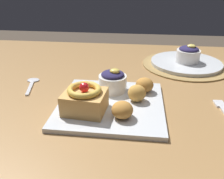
{
  "coord_description": "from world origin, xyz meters",
  "views": [
    {
      "loc": [
        0.05,
        -0.63,
        1.05
      ],
      "look_at": [
        -0.02,
        -0.06,
        0.77
      ],
      "focal_mm": 38.03,
      "sensor_mm": 36.0,
      "label": 1
    }
  ],
  "objects_px": {
    "fritter_middle": "(137,93)",
    "back_ramekin": "(188,54)",
    "fritter_front": "(122,110)",
    "fritter_back": "(145,85)",
    "berry_ramekin": "(113,81)",
    "spoon": "(32,83)",
    "cake_slice": "(85,99)",
    "back_plate": "(186,63)",
    "front_plate": "(111,104)",
    "fork": "(224,110)"
  },
  "relations": [
    {
      "from": "cake_slice",
      "to": "fritter_front",
      "type": "height_order",
      "value": "cake_slice"
    },
    {
      "from": "fritter_back",
      "to": "back_ramekin",
      "type": "distance_m",
      "value": 0.31
    },
    {
      "from": "cake_slice",
      "to": "back_plate",
      "type": "height_order",
      "value": "cake_slice"
    },
    {
      "from": "berry_ramekin",
      "to": "fritter_back",
      "type": "relative_size",
      "value": 1.57
    },
    {
      "from": "front_plate",
      "to": "cake_slice",
      "type": "relative_size",
      "value": 2.55
    },
    {
      "from": "fritter_back",
      "to": "cake_slice",
      "type": "bearing_deg",
      "value": -139.28
    },
    {
      "from": "spoon",
      "to": "cake_slice",
      "type": "bearing_deg",
      "value": -141.54
    },
    {
      "from": "fork",
      "to": "front_plate",
      "type": "bearing_deg",
      "value": 88.43
    },
    {
      "from": "fritter_front",
      "to": "spoon",
      "type": "xyz_separation_m",
      "value": [
        -0.3,
        0.18,
        -0.03
      ]
    },
    {
      "from": "back_ramekin",
      "to": "spoon",
      "type": "distance_m",
      "value": 0.57
    },
    {
      "from": "front_plate",
      "to": "fritter_middle",
      "type": "bearing_deg",
      "value": 14.78
    },
    {
      "from": "fritter_front",
      "to": "back_plate",
      "type": "distance_m",
      "value": 0.47
    },
    {
      "from": "cake_slice",
      "to": "fritter_back",
      "type": "distance_m",
      "value": 0.19
    },
    {
      "from": "fritter_back",
      "to": "back_ramekin",
      "type": "relative_size",
      "value": 0.58
    },
    {
      "from": "cake_slice",
      "to": "fritter_middle",
      "type": "bearing_deg",
      "value": 28.37
    },
    {
      "from": "berry_ramekin",
      "to": "fritter_back",
      "type": "bearing_deg",
      "value": 2.01
    },
    {
      "from": "fritter_front",
      "to": "fork",
      "type": "height_order",
      "value": "fritter_front"
    },
    {
      "from": "berry_ramekin",
      "to": "fork",
      "type": "relative_size",
      "value": 0.64
    },
    {
      "from": "berry_ramekin",
      "to": "fritter_back",
      "type": "distance_m",
      "value": 0.09
    },
    {
      "from": "front_plate",
      "to": "spoon",
      "type": "xyz_separation_m",
      "value": [
        -0.27,
        0.11,
        -0.0
      ]
    },
    {
      "from": "fork",
      "to": "spoon",
      "type": "xyz_separation_m",
      "value": [
        -0.56,
        0.1,
        0.0
      ]
    },
    {
      "from": "fritter_front",
      "to": "fritter_back",
      "type": "xyz_separation_m",
      "value": [
        0.05,
        0.14,
        0.0
      ]
    },
    {
      "from": "berry_ramekin",
      "to": "back_plate",
      "type": "bearing_deg",
      "value": 47.48
    },
    {
      "from": "fritter_front",
      "to": "fork",
      "type": "xyz_separation_m",
      "value": [
        0.26,
        0.08,
        -0.03
      ]
    },
    {
      "from": "fritter_back",
      "to": "back_ramekin",
      "type": "height_order",
      "value": "back_ramekin"
    },
    {
      "from": "berry_ramekin",
      "to": "front_plate",
      "type": "bearing_deg",
      "value": -86.77
    },
    {
      "from": "back_plate",
      "to": "fork",
      "type": "relative_size",
      "value": 2.1
    },
    {
      "from": "front_plate",
      "to": "fritter_front",
      "type": "relative_size",
      "value": 5.37
    },
    {
      "from": "front_plate",
      "to": "fork",
      "type": "height_order",
      "value": "front_plate"
    },
    {
      "from": "cake_slice",
      "to": "fritter_back",
      "type": "xyz_separation_m",
      "value": [
        0.14,
        0.12,
        -0.01
      ]
    },
    {
      "from": "back_ramekin",
      "to": "spoon",
      "type": "xyz_separation_m",
      "value": [
        -0.52,
        -0.23,
        -0.04
      ]
    },
    {
      "from": "front_plate",
      "to": "spoon",
      "type": "height_order",
      "value": "front_plate"
    },
    {
      "from": "front_plate",
      "to": "back_plate",
      "type": "distance_m",
      "value": 0.42
    },
    {
      "from": "spoon",
      "to": "back_ramekin",
      "type": "bearing_deg",
      "value": -80.55
    },
    {
      "from": "fritter_middle",
      "to": "back_plate",
      "type": "height_order",
      "value": "fritter_middle"
    },
    {
      "from": "front_plate",
      "to": "berry_ramekin",
      "type": "xyz_separation_m",
      "value": [
        -0.0,
        0.07,
        0.04
      ]
    },
    {
      "from": "berry_ramekin",
      "to": "spoon",
      "type": "distance_m",
      "value": 0.27
    },
    {
      "from": "fork",
      "to": "fritter_front",
      "type": "bearing_deg",
      "value": 103.61
    },
    {
      "from": "fritter_middle",
      "to": "back_ramekin",
      "type": "height_order",
      "value": "back_ramekin"
    },
    {
      "from": "cake_slice",
      "to": "fork",
      "type": "xyz_separation_m",
      "value": [
        0.35,
        0.06,
        -0.04
      ]
    },
    {
      "from": "front_plate",
      "to": "fritter_front",
      "type": "bearing_deg",
      "value": -63.33
    },
    {
      "from": "cake_slice",
      "to": "spoon",
      "type": "relative_size",
      "value": 0.86
    },
    {
      "from": "berry_ramekin",
      "to": "back_ramekin",
      "type": "bearing_deg",
      "value": 46.39
    },
    {
      "from": "fritter_front",
      "to": "cake_slice",
      "type": "bearing_deg",
      "value": 168.17
    },
    {
      "from": "front_plate",
      "to": "back_ramekin",
      "type": "relative_size",
      "value": 3.12
    },
    {
      "from": "front_plate",
      "to": "berry_ramekin",
      "type": "bearing_deg",
      "value": 93.23
    },
    {
      "from": "back_plate",
      "to": "fritter_front",
      "type": "bearing_deg",
      "value": -117.11
    },
    {
      "from": "front_plate",
      "to": "cake_slice",
      "type": "bearing_deg",
      "value": -139.47
    },
    {
      "from": "cake_slice",
      "to": "fritter_middle",
      "type": "relative_size",
      "value": 2.25
    },
    {
      "from": "back_plate",
      "to": "front_plate",
      "type": "bearing_deg",
      "value": -125.55
    }
  ]
}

